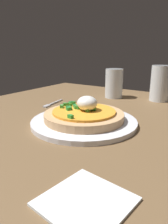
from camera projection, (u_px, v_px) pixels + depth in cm
name	position (u px, v px, depth cm)	size (l,w,h in cm)	color
dining_table	(68.00, 121.00, 60.86)	(96.40, 79.52, 3.10)	brown
plate	(84.00, 122.00, 53.89)	(26.81, 26.81, 1.16)	white
pizza	(84.00, 114.00, 53.35)	(20.16, 20.16, 6.09)	tan
cup_near	(160.00, 85.00, 76.90)	(6.86, 6.86, 12.85)	silver
cup_far	(113.00, 84.00, 82.49)	(6.81, 6.81, 11.15)	silver
fork	(52.00, 104.00, 72.79)	(11.45, 2.90, 0.50)	#B7B7BC
napkin	(86.00, 202.00, 26.19)	(10.16, 10.16, 0.40)	white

